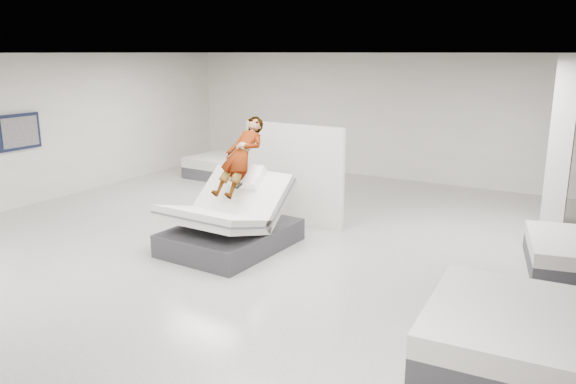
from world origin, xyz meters
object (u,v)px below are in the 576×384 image
(flat_bed_right_far, at_px, (574,254))
(flat_bed_left_far, at_px, (229,167))
(divider_panel, at_px, (294,174))
(wall_poster, at_px, (20,132))
(column, at_px, (561,143))
(remote, at_px, (239,186))
(person, at_px, (241,170))
(hero_bed, at_px, (230,224))
(flat_bed_right_near, at_px, (501,333))

(flat_bed_right_far, xyz_separation_m, flat_bed_left_far, (-8.31, 2.63, 0.04))
(divider_panel, distance_m, wall_poster, 5.88)
(divider_panel, height_order, wall_poster, wall_poster)
(flat_bed_right_far, bearing_deg, column, 102.77)
(flat_bed_right_far, distance_m, flat_bed_left_far, 8.72)
(column, relative_size, wall_poster, 3.37)
(remote, relative_size, column, 0.04)
(person, distance_m, divider_panel, 1.54)
(divider_panel, bearing_deg, remote, -87.50)
(divider_panel, height_order, column, column)
(hero_bed, xyz_separation_m, column, (4.57, 4.02, 1.18))
(person, bearing_deg, remote, -57.85)
(flat_bed_right_near, bearing_deg, remote, 162.83)
(hero_bed, distance_m, wall_poster, 5.49)
(hero_bed, xyz_separation_m, flat_bed_right_near, (4.56, -1.38, -0.14))
(column, bearing_deg, wall_poster, -158.07)
(flat_bed_right_far, bearing_deg, wall_poster, -170.13)
(remote, xyz_separation_m, flat_bed_right_near, (4.34, -1.34, -0.84))
(hero_bed, bearing_deg, flat_bed_right_near, -16.82)
(hero_bed, bearing_deg, flat_bed_right_far, 19.92)
(person, relative_size, flat_bed_right_far, 0.80)
(flat_bed_left_far, distance_m, wall_poster, 5.10)
(flat_bed_right_far, xyz_separation_m, column, (-0.50, 2.19, 1.36))
(hero_bed, xyz_separation_m, wall_poster, (-5.36, 0.02, 1.18))
(hero_bed, xyz_separation_m, flat_bed_right_far, (5.07, 1.84, -0.18))
(remote, height_order, column, column)
(hero_bed, bearing_deg, flat_bed_left_far, 126.02)
(remote, xyz_separation_m, wall_poster, (-5.58, 0.06, 0.48))
(person, distance_m, remote, 0.45)
(divider_panel, distance_m, flat_bed_right_far, 4.92)
(person, relative_size, column, 0.49)
(column, bearing_deg, hero_bed, -138.66)
(flat_bed_left_far, xyz_separation_m, wall_poster, (-2.12, -4.44, 1.33))
(person, height_order, flat_bed_right_near, person)
(divider_panel, bearing_deg, column, 28.55)
(column, bearing_deg, person, -140.93)
(person, distance_m, flat_bed_left_far, 5.37)
(divider_panel, bearing_deg, hero_bed, -94.35)
(person, bearing_deg, flat_bed_left_far, 131.06)
(remote, height_order, flat_bed_left_far, remote)
(divider_panel, bearing_deg, person, -95.06)
(flat_bed_right_near, bearing_deg, flat_bed_right_far, 81.00)
(flat_bed_right_near, relative_size, flat_bed_left_far, 1.03)
(person, height_order, column, column)
(flat_bed_right_near, height_order, flat_bed_left_far, flat_bed_right_near)
(person, height_order, wall_poster, wall_poster)
(divider_panel, bearing_deg, flat_bed_right_far, 2.03)
(hero_bed, distance_m, flat_bed_right_far, 5.39)
(remote, height_order, divider_panel, divider_panel)
(hero_bed, xyz_separation_m, divider_panel, (0.20, 1.82, 0.54))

